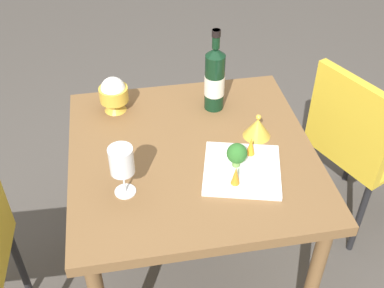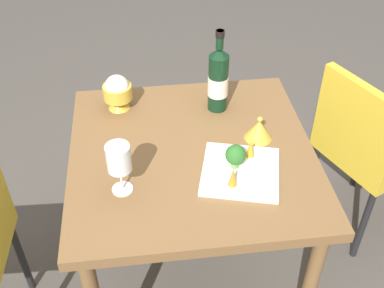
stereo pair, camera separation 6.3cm
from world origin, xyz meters
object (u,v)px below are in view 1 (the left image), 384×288
Objects in this scene: wine_glass at (122,162)px; carrot_garnish_right at (251,146)px; rice_bowl at (114,94)px; broccoli_floret at (237,154)px; wine_bottle at (215,79)px; carrot_garnish_left at (236,175)px; chair_near_window at (356,139)px; rice_bowl_lid at (257,127)px; serving_plate at (242,170)px.

wine_glass reaches higher than carrot_garnish_right.
carrot_garnish_right is at bearing -129.19° from rice_bowl.
broccoli_floret is at bearing -137.09° from rice_bowl.
carrot_garnish_left is (-0.44, 0.02, -0.08)m from wine_bottle.
broccoli_floret is 1.28× the size of carrot_garnish_left.
carrot_garnish_right is (-0.28, 0.57, 0.28)m from chair_near_window.
carrot_garnish_left is at bearing 163.86° from broccoli_floret.
rice_bowl_lid is (-0.20, -0.12, -0.09)m from wine_bottle.
wine_bottle is at bearing -97.28° from rice_bowl.
rice_bowl is 2.11× the size of carrot_garnish_left.
chair_near_window is 8.50× the size of rice_bowl_lid.
chair_near_window is 4.75× the size of wine_glass.
rice_bowl_lid reaches higher than chair_near_window.
rice_bowl is 0.60m from carrot_garnish_left.
chair_near_window is 0.73m from wine_bottle.
broccoli_floret is (0.04, -0.37, -0.06)m from wine_glass.
chair_near_window is at bearing -63.65° from carrot_garnish_right.
chair_near_window reaches higher than carrot_garnish_right.
serving_plate is 0.06m from broccoli_floret.
rice_bowl reaches higher than carrot_garnish_left.
wine_bottle is 1.83× the size of wine_glass.
carrot_garnish_left is at bearing 149.61° from rice_bowl_lid.
wine_bottle is 0.38m from rice_bowl.
wine_glass is 0.36m from carrot_garnish_left.
rice_bowl_lid reaches higher than carrot_garnish_left.
carrot_garnish_left is (-0.41, 0.66, 0.28)m from chair_near_window.
rice_bowl_lid is 0.28m from carrot_garnish_left.
wine_bottle reaches higher than carrot_garnish_right.
chair_near_window is 12.76× the size of carrot_garnish_right.
wine_bottle is at bearing -3.16° from carrot_garnish_left.
rice_bowl is at bearing 82.72° from wine_bottle.
wine_glass reaches higher than chair_near_window.
serving_plate is 4.55× the size of carrot_garnish_left.
carrot_garnish_left is (-0.07, 0.04, 0.04)m from serving_plate.
rice_bowl reaches higher than serving_plate.
broccoli_floret is 0.09m from carrot_garnish_left.
broccoli_floret reaches higher than carrot_garnish_left.
rice_bowl is at bearing 35.94° from carrot_garnish_left.
rice_bowl_lid is 0.33× the size of serving_plate.
wine_bottle reaches higher than serving_plate.
wine_bottle is 3.82× the size of broccoli_floret.
carrot_garnish_left is (-0.49, -0.35, -0.02)m from rice_bowl.
carrot_garnish_left is (-0.04, -0.35, -0.08)m from wine_glass.
rice_bowl_lid is (-0.25, -0.49, -0.04)m from rice_bowl.
rice_bowl is at bearing 42.96° from serving_plate.
rice_bowl is at bearing 63.28° from rice_bowl_lid.
rice_bowl reaches higher than carrot_garnish_right.
wine_glass is (-0.40, 0.37, -0.00)m from wine_bottle.
chair_near_window is 0.77m from broccoli_floret.
rice_bowl is at bearing 50.81° from carrot_garnish_right.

